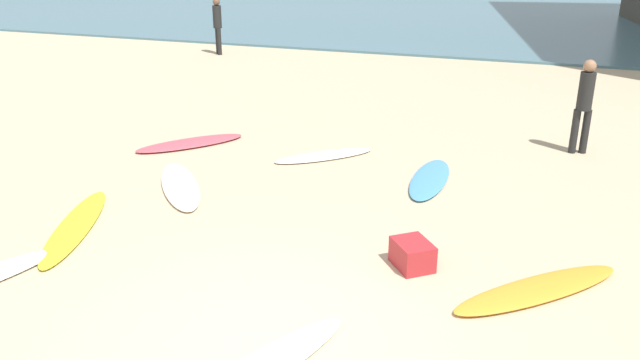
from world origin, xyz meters
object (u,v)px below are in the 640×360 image
object	(u,v)px
surfboard_5	(430,179)
beachgoer_mid	(584,102)
surfboard_7	(190,143)
surfboard_0	(324,156)
beach_cooler	(412,254)
surfboard_4	(538,289)
surfboard_6	(75,226)
surfboard_2	(180,186)
beachgoer_near	(217,23)

from	to	relation	value
surfboard_5	beachgoer_mid	size ratio (longest dim) A/B	1.12
surfboard_5	surfboard_7	bearing A→B (deg)	-4.41
surfboard_5	surfboard_7	size ratio (longest dim) A/B	0.92
surfboard_0	beach_cooler	xyz separation A→B (m)	(2.38, -3.64, 0.14)
surfboard_4	surfboard_5	xyz separation A→B (m)	(-1.84, 3.20, -0.00)
surfboard_6	surfboard_2	bearing A→B (deg)	50.36
surfboard_7	beach_cooler	distance (m)	6.19
surfboard_4	surfboard_5	size ratio (longest dim) A/B	1.22
surfboard_2	beachgoer_mid	bearing A→B (deg)	175.68
surfboard_6	beach_cooler	bearing A→B (deg)	-14.95
surfboard_7	surfboard_0	bearing A→B (deg)	45.84
surfboard_0	surfboard_7	distance (m)	2.75
beachgoer_near	surfboard_6	bearing A→B (deg)	-23.97
surfboard_2	beachgoer_near	size ratio (longest dim) A/B	1.24
surfboard_0	surfboard_4	xyz separation A→B (m)	(3.94, -3.79, 0.01)
surfboard_4	surfboard_2	bearing A→B (deg)	-149.48
surfboard_4	beach_cooler	world-z (taller)	beach_cooler
surfboard_5	beachgoer_near	bearing A→B (deg)	-46.31
surfboard_5	surfboard_0	bearing A→B (deg)	-15.13
surfboard_5	beachgoer_mid	xyz separation A→B (m)	(2.44, 2.37, 0.97)
surfboard_0	surfboard_2	bearing A→B (deg)	99.38
surfboard_0	surfboard_5	distance (m)	2.18
surfboard_0	beach_cooler	distance (m)	4.35
surfboard_0	surfboard_7	world-z (taller)	surfboard_7
surfboard_7	beach_cooler	xyz separation A→B (m)	(5.12, -3.47, 0.13)
surfboard_4	surfboard_5	world-z (taller)	surfboard_4
beach_cooler	surfboard_7	bearing A→B (deg)	145.85
surfboard_4	beachgoer_near	distance (m)	16.21
surfboard_2	surfboard_7	world-z (taller)	surfboard_7
surfboard_2	surfboard_4	bearing A→B (deg)	128.10
surfboard_2	surfboard_5	size ratio (longest dim) A/B	1.11
beachgoer_near	beach_cooler	bearing A→B (deg)	-5.62
surfboard_2	beachgoer_near	bearing A→B (deg)	-103.08
surfboard_6	beachgoer_near	size ratio (longest dim) A/B	1.43
surfboard_5	surfboard_7	world-z (taller)	surfboard_7
surfboard_6	beachgoer_mid	world-z (taller)	beachgoer_mid
beachgoer_mid	surfboard_7	bearing A→B (deg)	-1.34
surfboard_2	surfboard_6	xyz separation A→B (m)	(-0.67, -1.86, -0.01)
surfboard_7	beachgoer_mid	bearing A→B (deg)	57.38
surfboard_0	beachgoer_mid	world-z (taller)	beachgoer_mid
beach_cooler	surfboard_6	bearing A→B (deg)	-175.00
surfboard_6	beachgoer_near	distance (m)	13.31
surfboard_7	beachgoer_near	xyz separation A→B (m)	(-3.74, 8.75, 0.98)
beachgoer_near	beachgoer_mid	bearing A→B (deg)	16.73
surfboard_4	surfboard_6	bearing A→B (deg)	-131.61
surfboard_0	beachgoer_mid	bearing A→B (deg)	-109.85
surfboard_6	beachgoer_mid	distance (m)	9.18
surfboard_0	beachgoer_mid	distance (m)	4.97
surfboard_0	surfboard_4	distance (m)	5.47
beachgoer_mid	beach_cooler	world-z (taller)	beachgoer_mid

